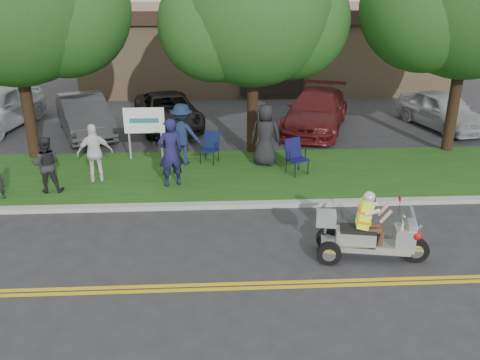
{
  "coord_description": "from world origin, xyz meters",
  "views": [
    {
      "loc": [
        -0.75,
        -8.71,
        5.56
      ],
      "look_at": [
        -0.18,
        2.0,
        1.18
      ],
      "focal_mm": 38.0,
      "sensor_mm": 36.0,
      "label": 1
    }
  ],
  "objects_px": {
    "trike_scooter": "(367,236)",
    "parked_car_mid": "(168,111)",
    "parked_car_left": "(84,115)",
    "parked_car_far_right": "(442,110)",
    "spectator_adult_mid": "(46,164)",
    "spectator_adult_left": "(170,153)",
    "spectator_adult_right": "(95,153)",
    "lawn_chair_a": "(211,145)",
    "parked_car_right": "(316,111)",
    "lawn_chair_b": "(295,154)"
  },
  "relations": [
    {
      "from": "parked_car_mid",
      "to": "parked_car_right",
      "type": "height_order",
      "value": "parked_car_right"
    },
    {
      "from": "lawn_chair_b",
      "to": "spectator_adult_mid",
      "type": "relative_size",
      "value": 0.67
    },
    {
      "from": "spectator_adult_left",
      "to": "parked_car_left",
      "type": "relative_size",
      "value": 0.43
    },
    {
      "from": "spectator_adult_left",
      "to": "spectator_adult_mid",
      "type": "height_order",
      "value": "spectator_adult_left"
    },
    {
      "from": "lawn_chair_a",
      "to": "parked_car_right",
      "type": "relative_size",
      "value": 0.19
    },
    {
      "from": "lawn_chair_a",
      "to": "spectator_adult_left",
      "type": "bearing_deg",
      "value": -97.6
    },
    {
      "from": "trike_scooter",
      "to": "lawn_chair_b",
      "type": "relative_size",
      "value": 2.29
    },
    {
      "from": "lawn_chair_b",
      "to": "parked_car_far_right",
      "type": "bearing_deg",
      "value": 8.16
    },
    {
      "from": "parked_car_far_right",
      "to": "parked_car_mid",
      "type": "bearing_deg",
      "value": 161.55
    },
    {
      "from": "spectator_adult_right",
      "to": "parked_car_left",
      "type": "xyz_separation_m",
      "value": [
        -1.43,
        4.88,
        -0.21
      ]
    },
    {
      "from": "lawn_chair_a",
      "to": "parked_car_mid",
      "type": "xyz_separation_m",
      "value": [
        -1.64,
        4.22,
        0.0
      ]
    },
    {
      "from": "trike_scooter",
      "to": "lawn_chair_b",
      "type": "xyz_separation_m",
      "value": [
        -0.76,
        4.75,
        0.14
      ]
    },
    {
      "from": "parked_car_left",
      "to": "trike_scooter",
      "type": "bearing_deg",
      "value": -71.71
    },
    {
      "from": "lawn_chair_a",
      "to": "parked_car_mid",
      "type": "distance_m",
      "value": 4.53
    },
    {
      "from": "spectator_adult_mid",
      "to": "spectator_adult_right",
      "type": "relative_size",
      "value": 0.93
    },
    {
      "from": "parked_car_mid",
      "to": "parked_car_far_right",
      "type": "distance_m",
      "value": 10.52
    },
    {
      "from": "lawn_chair_a",
      "to": "parked_car_left",
      "type": "relative_size",
      "value": 0.22
    },
    {
      "from": "parked_car_mid",
      "to": "parked_car_right",
      "type": "xyz_separation_m",
      "value": [
        5.63,
        -0.54,
        0.09
      ]
    },
    {
      "from": "lawn_chair_b",
      "to": "spectator_adult_right",
      "type": "relative_size",
      "value": 0.62
    },
    {
      "from": "lawn_chair_a",
      "to": "parked_car_right",
      "type": "distance_m",
      "value": 5.44
    },
    {
      "from": "trike_scooter",
      "to": "parked_car_far_right",
      "type": "xyz_separation_m",
      "value": [
        5.65,
        9.45,
        0.16
      ]
    },
    {
      "from": "trike_scooter",
      "to": "spectator_adult_mid",
      "type": "xyz_separation_m",
      "value": [
        -7.55,
        3.73,
        0.34
      ]
    },
    {
      "from": "lawn_chair_b",
      "to": "spectator_adult_right",
      "type": "xyz_separation_m",
      "value": [
        -5.66,
        -0.33,
        0.25
      ]
    },
    {
      "from": "parked_car_far_right",
      "to": "spectator_adult_right",
      "type": "bearing_deg",
      "value": -172.52
    },
    {
      "from": "spectator_adult_mid",
      "to": "parked_car_mid",
      "type": "distance_m",
      "value": 6.89
    },
    {
      "from": "spectator_adult_mid",
      "to": "parked_car_far_right",
      "type": "height_order",
      "value": "spectator_adult_mid"
    },
    {
      "from": "parked_car_mid",
      "to": "spectator_adult_left",
      "type": "bearing_deg",
      "value": -99.3
    },
    {
      "from": "spectator_adult_right",
      "to": "parked_car_mid",
      "type": "xyz_separation_m",
      "value": [
        1.57,
        5.63,
        -0.29
      ]
    },
    {
      "from": "lawn_chair_b",
      "to": "spectator_adult_right",
      "type": "height_order",
      "value": "spectator_adult_right"
    },
    {
      "from": "parked_car_far_right",
      "to": "lawn_chair_a",
      "type": "bearing_deg",
      "value": -172.95
    },
    {
      "from": "lawn_chair_a",
      "to": "spectator_adult_left",
      "type": "distance_m",
      "value": 2.19
    },
    {
      "from": "lawn_chair_b",
      "to": "spectator_adult_right",
      "type": "distance_m",
      "value": 5.68
    },
    {
      "from": "lawn_chair_a",
      "to": "parked_car_right",
      "type": "xyz_separation_m",
      "value": [
        3.99,
        3.69,
        0.09
      ]
    },
    {
      "from": "spectator_adult_mid",
      "to": "lawn_chair_b",
      "type": "bearing_deg",
      "value": -176.78
    },
    {
      "from": "spectator_adult_mid",
      "to": "parked_car_mid",
      "type": "height_order",
      "value": "spectator_adult_mid"
    },
    {
      "from": "lawn_chair_b",
      "to": "spectator_adult_right",
      "type": "bearing_deg",
      "value": 155.2
    },
    {
      "from": "spectator_adult_right",
      "to": "parked_car_left",
      "type": "relative_size",
      "value": 0.38
    },
    {
      "from": "spectator_adult_right",
      "to": "spectator_adult_mid",
      "type": "bearing_deg",
      "value": 18.47
    },
    {
      "from": "parked_car_right",
      "to": "lawn_chair_b",
      "type": "bearing_deg",
      "value": -88.38
    },
    {
      "from": "parked_car_left",
      "to": "spectator_adult_left",
      "type": "bearing_deg",
      "value": -78.14
    },
    {
      "from": "trike_scooter",
      "to": "parked_car_left",
      "type": "distance_m",
      "value": 12.18
    },
    {
      "from": "parked_car_far_right",
      "to": "lawn_chair_b",
      "type": "bearing_deg",
      "value": -158.87
    },
    {
      "from": "lawn_chair_b",
      "to": "spectator_adult_left",
      "type": "distance_m",
      "value": 3.64
    },
    {
      "from": "trike_scooter",
      "to": "spectator_adult_mid",
      "type": "bearing_deg",
      "value": 163.81
    },
    {
      "from": "trike_scooter",
      "to": "parked_car_mid",
      "type": "bearing_deg",
      "value": 125.83
    },
    {
      "from": "parked_car_left",
      "to": "parked_car_mid",
      "type": "relative_size",
      "value": 0.95
    },
    {
      "from": "spectator_adult_left",
      "to": "spectator_adult_mid",
      "type": "bearing_deg",
      "value": -17.21
    },
    {
      "from": "lawn_chair_a",
      "to": "parked_car_far_right",
      "type": "xyz_separation_m",
      "value": [
        8.86,
        3.61,
        0.06
      ]
    },
    {
      "from": "spectator_adult_mid",
      "to": "parked_car_far_right",
      "type": "xyz_separation_m",
      "value": [
        13.2,
        5.73,
        -0.17
      ]
    },
    {
      "from": "lawn_chair_a",
      "to": "lawn_chair_b",
      "type": "xyz_separation_m",
      "value": [
        2.46,
        -1.08,
        0.04
      ]
    }
  ]
}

